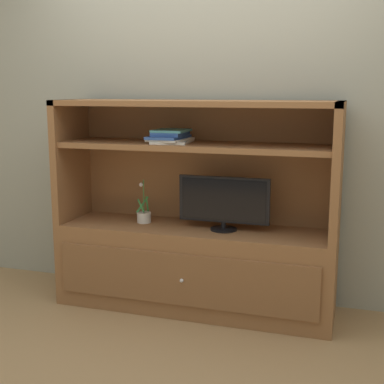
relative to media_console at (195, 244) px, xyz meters
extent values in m
plane|color=#99754C|center=(0.00, -0.41, -0.45)|extent=(8.00, 8.00, 0.00)
cube|color=gray|center=(0.00, 0.34, 0.95)|extent=(6.00, 0.10, 2.80)
cube|color=brown|center=(0.00, -0.01, -0.17)|extent=(1.87, 0.49, 0.57)
cube|color=brown|center=(0.00, -0.26, -0.17)|extent=(1.72, 0.02, 0.34)
sphere|color=silver|center=(0.00, -0.27, -0.17)|extent=(0.02, 0.02, 0.02)
cube|color=brown|center=(-0.91, -0.01, 0.54)|extent=(0.05, 0.49, 0.84)
cube|color=brown|center=(0.91, -0.01, 0.54)|extent=(0.05, 0.49, 0.84)
cube|color=brown|center=(0.00, 0.23, 0.54)|extent=(1.87, 0.02, 0.84)
cube|color=brown|center=(0.00, -0.01, 0.94)|extent=(1.87, 0.49, 0.04)
cube|color=brown|center=(0.00, -0.01, 0.66)|extent=(1.77, 0.44, 0.04)
cylinder|color=black|center=(0.21, -0.02, 0.12)|extent=(0.18, 0.18, 0.01)
cylinder|color=black|center=(0.21, -0.02, 0.15)|extent=(0.03, 0.03, 0.04)
cube|color=black|center=(0.21, -0.02, 0.32)|extent=(0.60, 0.02, 0.30)
cube|color=black|center=(0.21, -0.03, 0.32)|extent=(0.56, 0.00, 0.27)
cylinder|color=beige|center=(-0.37, 0.01, 0.15)|extent=(0.10, 0.10, 0.07)
cylinder|color=#3D6B33|center=(-0.37, 0.01, 0.30)|extent=(0.01, 0.01, 0.23)
cube|color=#2D7A38|center=(-0.35, 0.02, 0.24)|extent=(0.04, 0.10, 0.15)
cube|color=#2D7A38|center=(-0.39, 0.03, 0.24)|extent=(0.07, 0.07, 0.11)
cube|color=#2D7A38|center=(-0.39, -0.01, 0.24)|extent=(0.07, 0.05, 0.09)
sphere|color=silver|center=(-0.39, 0.01, 0.38)|extent=(0.03, 0.03, 0.03)
cube|color=silver|center=(-0.15, -0.01, 0.69)|extent=(0.26, 0.34, 0.02)
cube|color=silver|center=(-0.16, -0.01, 0.70)|extent=(0.25, 0.33, 0.01)
cube|color=#2D519E|center=(-0.18, -0.01, 0.72)|extent=(0.22, 0.33, 0.02)
cube|color=#2D519E|center=(-0.17, 0.00, 0.74)|extent=(0.20, 0.28, 0.03)
cube|color=teal|center=(-0.16, -0.01, 0.76)|extent=(0.21, 0.25, 0.02)
camera|label=1|loc=(1.04, -3.32, 1.03)|focal=49.96mm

